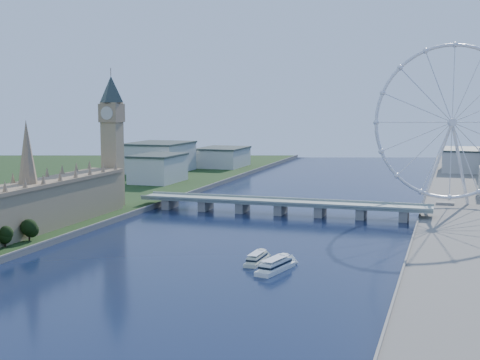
% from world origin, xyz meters
% --- Properties ---
extents(parliament_range, '(24.00, 200.00, 70.00)m').
position_xyz_m(parliament_range, '(-128.00, 170.00, 18.48)').
color(parliament_range, tan).
rests_on(parliament_range, ground).
extents(big_ben, '(20.02, 20.02, 110.00)m').
position_xyz_m(big_ben, '(-128.00, 278.00, 66.57)').
color(big_ben, tan).
rests_on(big_ben, ground).
extents(westminster_bridge, '(220.00, 22.00, 9.50)m').
position_xyz_m(westminster_bridge, '(0.00, 300.00, 6.63)').
color(westminster_bridge, gray).
rests_on(westminster_bridge, ground).
extents(london_eye, '(113.60, 39.12, 124.30)m').
position_xyz_m(london_eye, '(119.98, 355.08, 67.52)').
color(london_eye, silver).
rests_on(london_eye, ground).
extents(city_skyline, '(505.00, 280.00, 32.00)m').
position_xyz_m(city_skyline, '(39.22, 560.08, 16.96)').
color(city_skyline, beige).
rests_on(city_skyline, ground).
extents(tour_boat_near, '(8.02, 27.49, 5.99)m').
position_xyz_m(tour_boat_near, '(25.84, 147.82, 0.00)').
color(tour_boat_near, beige).
rests_on(tour_boat_near, ground).
extents(tour_boat_far, '(15.51, 33.24, 7.14)m').
position_xyz_m(tour_boat_far, '(39.32, 134.56, 0.00)').
color(tour_boat_far, white).
rests_on(tour_boat_far, ground).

